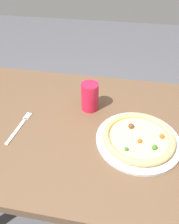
# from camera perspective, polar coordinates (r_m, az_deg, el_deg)

# --- Properties ---
(ground_plane) EXTENTS (8.00, 8.00, 0.00)m
(ground_plane) POSITION_cam_1_polar(r_m,az_deg,el_deg) (1.55, -3.17, -23.74)
(ground_plane) COLOR #4C4C51
(dining_table) EXTENTS (1.31, 0.82, 0.75)m
(dining_table) POSITION_cam_1_polar(r_m,az_deg,el_deg) (1.02, -4.44, -7.31)
(dining_table) COLOR brown
(dining_table) RESTS_ON ground
(pizza_near) EXTENTS (0.33, 0.33, 0.04)m
(pizza_near) POSITION_cam_1_polar(r_m,az_deg,el_deg) (0.87, 12.78, -6.73)
(pizza_near) COLOR #B7B7BC
(pizza_near) RESTS_ON dining_table
(drink_cup_colored) EXTENTS (0.08, 0.08, 0.13)m
(drink_cup_colored) POSITION_cam_1_polar(r_m,az_deg,el_deg) (0.98, 0.10, 4.09)
(drink_cup_colored) COLOR red
(drink_cup_colored) RESTS_ON dining_table
(fork) EXTENTS (0.03, 0.20, 0.00)m
(fork) POSITION_cam_1_polar(r_m,az_deg,el_deg) (0.97, -17.83, -3.45)
(fork) COLOR silver
(fork) RESTS_ON dining_table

